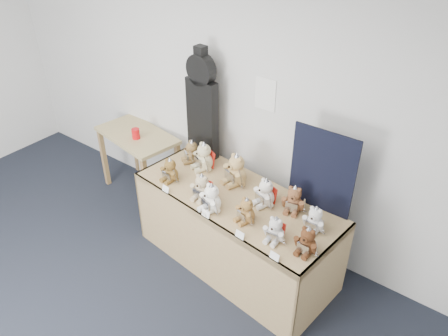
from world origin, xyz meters
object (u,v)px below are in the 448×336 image
Objects in this scene: display_table at (230,215)px; side_table at (138,144)px; teddy_back_left at (204,157)px; teddy_front_left at (202,188)px; teddy_back_centre_left at (236,171)px; teddy_front_right at (246,211)px; teddy_front_end at (307,241)px; teddy_front_far_left at (170,171)px; teddy_back_far_left at (191,152)px; teddy_back_right at (294,200)px; red_cup at (136,134)px; guitar_case at (202,105)px; teddy_back_centre_right at (265,193)px; teddy_back_end at (314,220)px; teddy_front_far_right at (275,230)px; teddy_front_centre at (211,199)px.

display_table is 1.59m from side_table.
display_table is at bearing -4.23° from teddy_back_left.
teddy_front_left is 0.80× the size of teddy_back_centre_left.
teddy_front_end reaches higher than teddy_front_right.
teddy_front_far_left is 0.98× the size of teddy_back_far_left.
teddy_back_far_left reaches higher than teddy_front_right.
teddy_front_left is 0.79m from teddy_back_right.
guitar_case is at bearing 12.77° from red_cup.
teddy_front_end is 0.95× the size of teddy_back_right.
teddy_back_centre_right is at bearing -4.76° from red_cup.
teddy_back_right reaches higher than teddy_front_right.
teddy_front_far_left is at bearing 177.47° from teddy_front_end.
red_cup is 0.45× the size of teddy_back_end.
teddy_back_centre_right reaches higher than teddy_front_far_left.
display_table is 6.38× the size of teddy_back_left.
teddy_back_centre_left reaches higher than teddy_back_right.
teddy_back_right is (0.24, 0.35, 0.01)m from teddy_front_right.
teddy_back_left is 1.23× the size of teddy_back_end.
display_table is at bearing -10.95° from red_cup.
display_table is at bearing -3.69° from side_table.
teddy_front_far_right reaches higher than side_table.
teddy_back_right is at bearing 155.27° from teddy_back_end.
teddy_back_centre_right is (1.74, -0.14, 0.06)m from red_cup.
teddy_front_far_right is 1.17m from teddy_back_left.
teddy_front_end reaches higher than side_table.
teddy_front_end is (0.56, -0.03, 0.00)m from teddy_front_right.
display_table is at bearing 168.41° from teddy_front_right.
guitar_case is 0.96m from red_cup.
teddy_front_left is at bearing -168.53° from teddy_back_right.
side_table is 1.84m from teddy_back_centre_right.
side_table is at bearing -167.11° from teddy_back_centre_right.
teddy_front_end reaches higher than teddy_back_end.
teddy_front_left is 0.95× the size of teddy_front_centre.
teddy_front_far_right is (1.20, -0.12, -0.00)m from teddy_front_far_left.
teddy_back_right is at bearing 29.50° from teddy_back_far_left.
teddy_front_centre is 0.64m from teddy_back_left.
teddy_back_centre_right is (-0.30, 0.34, 0.01)m from teddy_front_far_right.
guitar_case reaches higher than teddy_back_end.
guitar_case is 0.86m from teddy_front_left.
side_table is 3.75× the size of teddy_front_left.
teddy_front_far_right is 0.91× the size of teddy_back_right.
guitar_case is 1.69m from teddy_front_end.
teddy_front_far_right is at bearing -23.66° from guitar_case.
teddy_back_far_left is (-0.56, 0.04, -0.03)m from teddy_back_centre_left.
display_table is 1.09m from guitar_case.
red_cup is at bearing 175.68° from teddy_back_end.
side_table is at bearing 174.00° from teddy_back_end.
guitar_case reaches higher than teddy_front_centre.
teddy_front_end is at bearing 5.08° from teddy_back_left.
teddy_front_end reaches higher than display_table.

